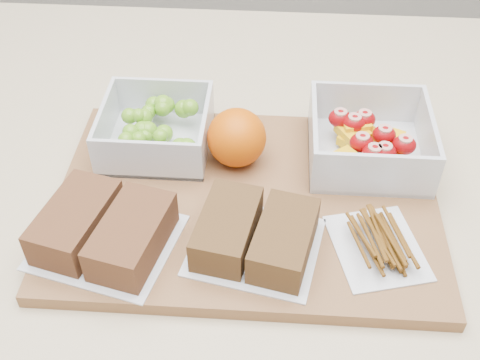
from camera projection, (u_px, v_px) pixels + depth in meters
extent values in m
cube|color=brown|center=(247.00, 202.00, 0.67)|extent=(0.42, 0.30, 0.02)
cube|color=silver|center=(158.00, 143.00, 0.73)|extent=(0.13, 0.13, 0.00)
cube|color=silver|center=(164.00, 97.00, 0.76)|extent=(0.13, 0.00, 0.05)
cube|color=silver|center=(146.00, 161.00, 0.67)|extent=(0.13, 0.00, 0.05)
cube|color=silver|center=(206.00, 129.00, 0.71)|extent=(0.00, 0.12, 0.05)
cube|color=silver|center=(105.00, 125.00, 0.72)|extent=(0.00, 0.12, 0.05)
sphere|color=#619D20|center=(142.00, 130.00, 0.71)|extent=(0.02, 0.02, 0.02)
sphere|color=#619D20|center=(130.00, 132.00, 0.70)|extent=(0.02, 0.02, 0.02)
sphere|color=#619D20|center=(163.00, 108.00, 0.73)|extent=(0.02, 0.02, 0.02)
sphere|color=#619D20|center=(164.00, 133.00, 0.72)|extent=(0.02, 0.02, 0.02)
sphere|color=#619D20|center=(129.00, 116.00, 0.72)|extent=(0.02, 0.02, 0.02)
sphere|color=#619D20|center=(146.00, 136.00, 0.71)|extent=(0.02, 0.02, 0.02)
sphere|color=#619D20|center=(138.00, 116.00, 0.72)|extent=(0.02, 0.02, 0.02)
sphere|color=#619D20|center=(187.00, 148.00, 0.67)|extent=(0.02, 0.02, 0.02)
sphere|color=#619D20|center=(184.00, 109.00, 0.73)|extent=(0.02, 0.02, 0.02)
sphere|color=#619D20|center=(163.00, 104.00, 0.73)|extent=(0.02, 0.02, 0.02)
sphere|color=#619D20|center=(126.00, 140.00, 0.69)|extent=(0.02, 0.02, 0.02)
sphere|color=#619D20|center=(190.00, 107.00, 0.73)|extent=(0.02, 0.02, 0.02)
sphere|color=#619D20|center=(154.00, 151.00, 0.68)|extent=(0.02, 0.02, 0.02)
sphere|color=#619D20|center=(161.00, 108.00, 0.74)|extent=(0.02, 0.02, 0.02)
sphere|color=#619D20|center=(144.00, 117.00, 0.73)|extent=(0.02, 0.02, 0.02)
sphere|color=#619D20|center=(166.00, 105.00, 0.74)|extent=(0.02, 0.02, 0.02)
sphere|color=#619D20|center=(180.00, 148.00, 0.67)|extent=(0.02, 0.02, 0.02)
sphere|color=#619D20|center=(187.00, 153.00, 0.69)|extent=(0.02, 0.02, 0.02)
sphere|color=#619D20|center=(149.00, 112.00, 0.73)|extent=(0.02, 0.02, 0.02)
sphere|color=#619D20|center=(139.00, 139.00, 0.70)|extent=(0.02, 0.02, 0.02)
sphere|color=#619D20|center=(154.00, 105.00, 0.75)|extent=(0.02, 0.02, 0.02)
sphere|color=#619D20|center=(160.00, 136.00, 0.69)|extent=(0.02, 0.02, 0.02)
sphere|color=#619D20|center=(148.00, 130.00, 0.71)|extent=(0.02, 0.02, 0.02)
cube|color=silver|center=(367.00, 154.00, 0.71)|extent=(0.14, 0.14, 0.01)
cube|color=silver|center=(365.00, 104.00, 0.74)|extent=(0.14, 0.01, 0.06)
cube|color=silver|center=(375.00, 176.00, 0.65)|extent=(0.14, 0.01, 0.06)
cube|color=silver|center=(428.00, 140.00, 0.69)|extent=(0.01, 0.13, 0.06)
cube|color=silver|center=(313.00, 135.00, 0.70)|extent=(0.01, 0.13, 0.06)
cube|color=#E7AB0C|center=(374.00, 157.00, 0.69)|extent=(0.04, 0.05, 0.01)
cube|color=#E7AB0C|center=(357.00, 131.00, 0.72)|extent=(0.05, 0.06, 0.01)
cube|color=#E7AB0C|center=(378.00, 142.00, 0.71)|extent=(0.05, 0.05, 0.01)
cube|color=#E7AB0C|center=(388.00, 140.00, 0.72)|extent=(0.05, 0.05, 0.01)
cube|color=#E7AB0C|center=(353.00, 132.00, 0.71)|extent=(0.04, 0.05, 0.01)
cube|color=#E7AB0C|center=(356.00, 124.00, 0.71)|extent=(0.04, 0.03, 0.01)
cube|color=#E7AB0C|center=(348.00, 161.00, 0.67)|extent=(0.04, 0.05, 0.01)
cube|color=#E7AB0C|center=(386.00, 160.00, 0.68)|extent=(0.04, 0.04, 0.01)
cube|color=#E7AB0C|center=(355.00, 141.00, 0.71)|extent=(0.04, 0.04, 0.01)
ellipsoid|color=#97070C|center=(384.00, 135.00, 0.69)|extent=(0.03, 0.02, 0.02)
ellipsoid|color=#97070C|center=(384.00, 153.00, 0.67)|extent=(0.03, 0.02, 0.02)
ellipsoid|color=#97070C|center=(340.00, 118.00, 0.71)|extent=(0.03, 0.02, 0.02)
ellipsoid|color=#97070C|center=(404.00, 145.00, 0.68)|extent=(0.03, 0.02, 0.02)
ellipsoid|color=#97070C|center=(354.00, 123.00, 0.71)|extent=(0.03, 0.02, 0.02)
ellipsoid|color=#97070C|center=(374.00, 154.00, 0.67)|extent=(0.03, 0.02, 0.02)
ellipsoid|color=#97070C|center=(362.00, 143.00, 0.68)|extent=(0.03, 0.02, 0.02)
ellipsoid|color=#97070C|center=(364.00, 119.00, 0.71)|extent=(0.03, 0.02, 0.02)
sphere|color=#D95705|center=(237.00, 138.00, 0.69)|extent=(0.07, 0.07, 0.07)
cube|color=silver|center=(107.00, 242.00, 0.62)|extent=(0.16, 0.15, 0.00)
cube|color=brown|center=(76.00, 222.00, 0.61)|extent=(0.08, 0.11, 0.04)
cube|color=brown|center=(132.00, 236.00, 0.59)|extent=(0.08, 0.11, 0.04)
cube|color=silver|center=(255.00, 247.00, 0.61)|extent=(0.15, 0.14, 0.00)
cube|color=brown|center=(227.00, 228.00, 0.60)|extent=(0.07, 0.11, 0.04)
cube|color=brown|center=(284.00, 240.00, 0.59)|extent=(0.07, 0.11, 0.04)
cube|color=silver|center=(377.00, 248.00, 0.61)|extent=(0.11, 0.12, 0.00)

